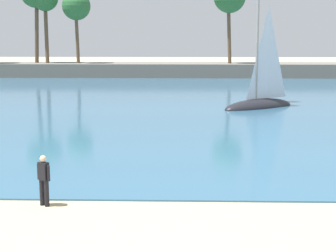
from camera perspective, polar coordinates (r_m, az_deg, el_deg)
name	(u,v)px	position (r m, az deg, el deg)	size (l,w,h in m)	color
sea	(177,81)	(64.96, 1.00, 4.69)	(220.00, 94.73, 0.06)	#33607F
palm_headland	(150,51)	(72.17, -1.86, 7.80)	(88.18, 6.41, 13.25)	slate
person_at_waterline	(44,179)	(18.00, -12.85, -5.40)	(0.48, 0.35, 1.67)	black
sailboat_mid_bay	(260,96)	(41.75, 9.62, 3.12)	(6.45, 5.49, 9.52)	black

